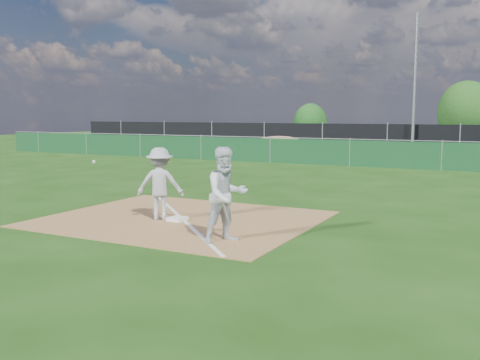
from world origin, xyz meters
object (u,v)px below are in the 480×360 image
Objects in this scene: tree_mid at (466,112)px; play_at_first at (160,184)px; light_pole at (415,85)px; tree_left at (310,123)px; car_right at (450,141)px; car_left at (298,136)px; runner at (226,195)px; car_mid at (417,138)px; first_base at (177,219)px.

play_at_first is at bearing -96.45° from tree_mid.
light_pole reaches higher than tree_left.
car_right is 1.51× the size of tree_left.
light_pole is 1.83× the size of car_left.
runner is at bearing -26.40° from play_at_first.
tree_left is (-9.16, 4.26, 0.88)m from car_mid.
tree_mid reaches higher than tree_left.
tree_mid is (2.52, 5.61, 1.70)m from car_mid.
runner is (2.35, -1.17, 0.06)m from play_at_first.
car_left is 8.26m from car_mid.
car_left is at bearing 104.60° from play_at_first.
light_pole is at bearing 86.21° from first_base.
runner is at bearing 174.41° from car_right.
first_base is at bearing -93.79° from light_pole.
tree_mid is (1.41, 34.47, 1.59)m from runner.
car_left is 12.70m from tree_mid.
tree_left reaches higher than first_base.
tree_left is at bearing 58.79° from car_right.
first_base is at bearing 170.05° from car_right.
car_right is (10.44, -0.83, -0.03)m from car_left.
play_at_first reaches higher than first_base.
tree_left is at bearing 50.28° from runner.
car_mid reaches higher than car_right.
light_pole is 1.65× the size of tree_mid.
tree_mid is at bearing -5.35° from car_right.
car_left is 5.40m from tree_left.
car_right is at bearing -28.01° from tree_left.
play_at_first is at bearing 96.65° from runner.
tree_left is at bearing 103.91° from play_at_first.
tree_left is at bearing 89.91° from car_mid.
car_mid is 0.98× the size of tree_mid.
runner is 34.53m from tree_mid.
runner is at bearing -32.16° from first_base.
car_left is 0.92× the size of car_mid.
car_mid is at bearing 87.42° from play_at_first.
first_base is 0.89m from play_at_first.
first_base is 0.11× the size of tree_left.
play_at_first is at bearing -155.71° from car_left.
car_mid is (-1.11, 28.86, -0.11)m from runner.
light_pole is 23.38m from runner.
play_at_first is 26.12m from car_right.
light_pole is 2.47× the size of tree_left.
car_right is (3.48, 25.88, -0.12)m from play_at_first.
runner is 29.40m from car_left.
play_at_first is at bearing 169.14° from car_right.
runner reaches higher than car_left.
tree_left reaches higher than car_left.
car_left is (-6.96, 26.71, -0.09)m from play_at_first.
tree_left reaches higher than car_right.
play_at_first is 0.59× the size of car_left.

